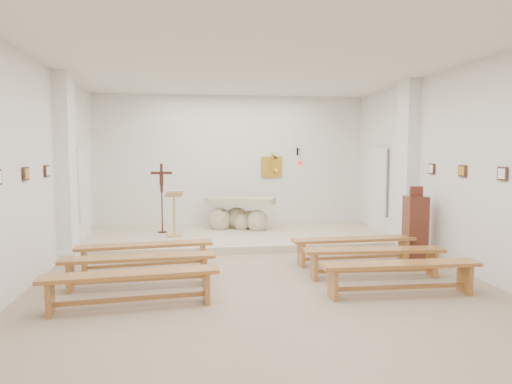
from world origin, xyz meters
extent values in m
cube|color=tan|center=(0.00, 0.00, 0.00)|extent=(7.00, 10.00, 0.00)
cube|color=silver|center=(-3.49, 0.00, 1.75)|extent=(0.02, 10.00, 3.50)
cube|color=silver|center=(3.49, 0.00, 1.75)|extent=(0.02, 10.00, 3.50)
cube|color=silver|center=(0.00, 4.99, 1.75)|extent=(7.00, 0.02, 3.50)
cube|color=silver|center=(0.00, 0.00, 3.49)|extent=(7.00, 10.00, 0.02)
cube|color=beige|center=(0.00, 3.50, 0.07)|extent=(6.98, 3.00, 0.15)
cube|color=white|center=(-3.37, 2.00, 1.75)|extent=(0.26, 0.55, 3.50)
cube|color=white|center=(3.37, 2.00, 1.75)|extent=(0.26, 0.55, 3.50)
cube|color=gold|center=(1.05, 4.96, 1.65)|extent=(0.55, 0.04, 0.55)
cube|color=black|center=(1.75, 4.97, 2.05)|extent=(0.04, 0.02, 0.20)
cylinder|color=black|center=(1.75, 4.82, 2.12)|extent=(0.02, 0.30, 0.02)
cylinder|color=black|center=(1.75, 4.67, 1.95)|extent=(0.01, 0.01, 0.34)
sphere|color=red|center=(1.75, 4.67, 1.76)|extent=(0.11, 0.11, 0.11)
cube|color=#3D251B|center=(-3.47, 0.20, 1.72)|extent=(0.03, 0.20, 0.20)
cube|color=#3D251B|center=(-3.47, 1.20, 1.72)|extent=(0.03, 0.20, 0.20)
cube|color=#3D251B|center=(3.47, -0.80, 1.72)|extent=(0.03, 0.20, 0.20)
cube|color=#3D251B|center=(3.47, 0.20, 1.72)|extent=(0.03, 0.20, 0.20)
cube|color=#3D251B|center=(3.47, 1.20, 1.72)|extent=(0.03, 0.20, 0.20)
cube|color=silver|center=(-3.43, 2.70, 0.27)|extent=(0.10, 0.85, 0.52)
cube|color=silver|center=(3.43, 2.70, 0.27)|extent=(0.10, 0.85, 0.52)
ellipsoid|color=beige|center=(-0.38, 4.18, 0.38)|extent=(0.54, 0.46, 0.61)
ellipsoid|color=beige|center=(0.51, 3.88, 0.36)|extent=(0.50, 0.43, 0.57)
ellipsoid|color=beige|center=(0.06, 4.33, 0.39)|extent=(0.57, 0.49, 0.54)
ellipsoid|color=beige|center=(0.39, 4.18, 0.35)|extent=(0.46, 0.40, 0.50)
ellipsoid|color=beige|center=(0.16, 4.08, 0.32)|extent=(0.39, 0.33, 0.46)
cube|color=beige|center=(0.13, 4.14, 0.85)|extent=(1.77, 1.18, 0.16)
cube|color=tan|center=(-1.45, 3.40, 0.17)|extent=(0.37, 0.37, 0.04)
cylinder|color=tan|center=(-1.45, 3.40, 0.60)|extent=(0.05, 0.05, 0.90)
cube|color=tan|center=(-1.44, 3.38, 1.10)|extent=(0.43, 0.34, 0.15)
cube|color=white|center=(-1.44, 3.35, 1.14)|extent=(0.36, 0.28, 0.12)
cylinder|color=#3A1D12|center=(-1.75, 3.90, 0.16)|extent=(0.21, 0.21, 0.03)
cylinder|color=#3A1D12|center=(-1.75, 3.90, 0.64)|extent=(0.03, 0.03, 0.98)
cube|color=#3A1D12|center=(-1.75, 3.90, 1.44)|extent=(0.06, 0.05, 0.67)
cube|color=#3A1D12|center=(-1.75, 3.90, 1.55)|extent=(0.49, 0.05, 0.06)
cube|color=#3A1D12|center=(-1.75, 3.87, 1.41)|extent=(0.09, 0.04, 0.28)
imported|color=#305522|center=(-0.35, 4.18, 0.40)|extent=(0.56, 0.53, 0.50)
cube|color=#512317|center=(3.10, 1.05, 0.61)|extent=(0.40, 0.40, 1.21)
cube|color=#512317|center=(3.10, 1.05, 1.30)|extent=(0.25, 0.07, 0.20)
cube|color=#B07233|center=(-1.85, 0.94, 0.45)|extent=(2.30, 0.61, 0.05)
cube|color=#B07233|center=(-2.83, 0.83, 0.22)|extent=(0.10, 0.34, 0.43)
cube|color=#B07233|center=(-0.88, 1.05, 0.22)|extent=(0.10, 0.34, 0.43)
cube|color=#B07233|center=(-1.85, 0.94, 0.12)|extent=(1.91, 0.28, 0.05)
cube|color=#B07233|center=(1.85, 0.94, 0.45)|extent=(2.28, 0.43, 0.05)
cube|color=#B07233|center=(0.87, 0.91, 0.22)|extent=(0.07, 0.33, 0.43)
cube|color=#B07233|center=(2.84, 0.97, 0.22)|extent=(0.07, 0.33, 0.43)
cube|color=#B07233|center=(1.85, 0.94, 0.12)|extent=(1.91, 0.12, 0.05)
cube|color=#B07233|center=(-1.85, 0.00, 0.45)|extent=(2.29, 0.49, 0.05)
cube|color=#B07233|center=(-2.83, -0.06, 0.22)|extent=(0.08, 0.33, 0.43)
cube|color=#B07233|center=(-0.87, 0.05, 0.22)|extent=(0.08, 0.33, 0.43)
cube|color=#B07233|center=(-1.85, 0.00, 0.12)|extent=(1.91, 0.17, 0.05)
cube|color=#B07233|center=(1.85, 0.00, 0.45)|extent=(2.29, 0.50, 0.05)
cube|color=#B07233|center=(0.87, 0.06, 0.22)|extent=(0.08, 0.33, 0.43)
cube|color=#B07233|center=(2.83, -0.06, 0.22)|extent=(0.08, 0.33, 0.43)
cube|color=#B07233|center=(1.85, 0.00, 0.12)|extent=(1.91, 0.18, 0.05)
cube|color=#B07233|center=(-1.85, -0.94, 0.45)|extent=(2.30, 0.59, 0.05)
cube|color=#B07233|center=(-2.83, -1.04, 0.22)|extent=(0.10, 0.34, 0.43)
cube|color=#B07233|center=(-0.88, -0.84, 0.22)|extent=(0.10, 0.34, 0.43)
cube|color=#B07233|center=(-1.85, -0.94, 0.12)|extent=(1.91, 0.26, 0.05)
cube|color=#B07233|center=(1.85, -0.94, 0.45)|extent=(2.28, 0.41, 0.05)
cube|color=#B07233|center=(0.87, -0.92, 0.22)|extent=(0.07, 0.33, 0.43)
cube|color=#B07233|center=(2.84, -0.96, 0.22)|extent=(0.07, 0.33, 0.43)
cube|color=#B07233|center=(1.85, -0.94, 0.12)|extent=(1.91, 0.10, 0.05)
camera|label=1|loc=(-1.07, -6.91, 2.03)|focal=32.00mm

